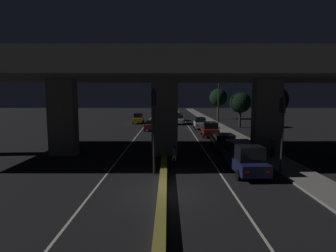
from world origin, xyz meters
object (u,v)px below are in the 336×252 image
object	(u,v)px
car_dark_red_third	(210,129)
pedestrian_on_sidewalk	(273,147)
traffic_light_left_of_median	(154,116)
car_taxi_yellow_second_oncoming	(139,118)
motorcycle_white_filtering_near	(175,156)
street_lamp	(217,97)
car_dark_blue_second	(224,142)
car_white_fifth	(179,119)
traffic_light_right_of_median	(283,120)
car_grey_sixth	(177,117)
car_white_fourth	(200,123)
car_dark_red_lead_oncoming	(152,125)
car_dark_blue_lead	(245,157)

from	to	relation	value
car_dark_red_third	pedestrian_on_sidewalk	size ratio (longest dim) A/B	2.81
traffic_light_left_of_median	car_taxi_yellow_second_oncoming	size ratio (longest dim) A/B	1.36
motorcycle_white_filtering_near	street_lamp	bearing A→B (deg)	-13.61
traffic_light_left_of_median	street_lamp	world-z (taller)	street_lamp
car_dark_blue_second	pedestrian_on_sidewalk	bearing A→B (deg)	-133.67
car_white_fifth	traffic_light_right_of_median	bearing A→B (deg)	-168.59
car_taxi_yellow_second_oncoming	motorcycle_white_filtering_near	xyz separation A→B (m)	(5.98, -29.52, -0.34)
traffic_light_right_of_median	car_dark_red_third	xyz separation A→B (m)	(-2.06, 16.04, -2.57)
street_lamp	car_grey_sixth	bearing A→B (deg)	114.85
car_white_fourth	car_grey_sixth	size ratio (longest dim) A/B	0.96
car_dark_red_third	pedestrian_on_sidewalk	bearing A→B (deg)	-162.50
car_dark_red_lead_oncoming	motorcycle_white_filtering_near	distance (m)	19.96
car_grey_sixth	car_dark_red_lead_oncoming	bearing A→B (deg)	165.93
car_taxi_yellow_second_oncoming	car_dark_red_third	bearing A→B (deg)	34.07
car_dark_red_lead_oncoming	street_lamp	bearing A→B (deg)	108.29
car_dark_blue_lead	car_grey_sixth	world-z (taller)	car_dark_blue_lead
traffic_light_right_of_median	street_lamp	world-z (taller)	street_lamp
car_white_fifth	motorcycle_white_filtering_near	world-z (taller)	car_white_fifth
car_dark_red_third	traffic_light_right_of_median	bearing A→B (deg)	-170.34
traffic_light_left_of_median	car_grey_sixth	size ratio (longest dim) A/B	1.24
car_white_fifth	car_taxi_yellow_second_oncoming	world-z (taller)	car_taxi_yellow_second_oncoming
street_lamp	pedestrian_on_sidewalk	distance (m)	21.15
pedestrian_on_sidewalk	car_white_fifth	bearing A→B (deg)	103.83
traffic_light_left_of_median	car_white_fifth	bearing A→B (deg)	84.85
pedestrian_on_sidewalk	car_dark_red_lead_oncoming	bearing A→B (deg)	121.19
traffic_light_left_of_median	street_lamp	bearing A→B (deg)	71.17
car_dark_blue_second	car_taxi_yellow_second_oncoming	xyz separation A→B (m)	(-10.70, 24.41, 0.16)
car_white_fifth	car_dark_red_lead_oncoming	xyz separation A→B (m)	(-4.30, -8.77, -0.15)
motorcycle_white_filtering_near	car_dark_red_lead_oncoming	bearing A→B (deg)	12.26
car_dark_red_lead_oncoming	car_dark_red_third	bearing A→B (deg)	54.25
car_white_fifth	pedestrian_on_sidewalk	world-z (taller)	pedestrian_on_sidewalk
traffic_light_left_of_median	car_dark_blue_second	bearing A→B (deg)	50.96
traffic_light_right_of_median	car_dark_red_lead_oncoming	size ratio (longest dim) A/B	1.18
traffic_light_right_of_median	street_lamp	size ratio (longest dim) A/B	0.63
traffic_light_right_of_median	car_taxi_yellow_second_oncoming	xyz separation A→B (m)	(-12.82, 31.93, -2.55)
car_dark_red_third	car_taxi_yellow_second_oncoming	bearing A→B (deg)	36.44
car_grey_sixth	car_dark_red_third	bearing A→B (deg)	-169.51
car_dark_blue_lead	car_dark_red_lead_oncoming	size ratio (longest dim) A/B	1.11
street_lamp	motorcycle_white_filtering_near	distance (m)	24.01
motorcycle_white_filtering_near	car_dark_blue_lead	bearing A→B (deg)	-110.80
traffic_light_left_of_median	car_taxi_yellow_second_oncoming	distance (m)	32.39
street_lamp	car_taxi_yellow_second_oncoming	size ratio (longest dim) A/B	2.00
car_dark_red_lead_oncoming	pedestrian_on_sidewalk	xyz separation A→B (m)	(10.89, -17.99, 0.20)
car_dark_red_third	car_white_fourth	world-z (taller)	car_dark_red_third
traffic_light_left_of_median	car_white_fifth	world-z (taller)	traffic_light_left_of_median
traffic_light_right_of_median	car_dark_red_third	bearing A→B (deg)	97.33
car_dark_blue_lead	motorcycle_white_filtering_near	bearing A→B (deg)	63.42
street_lamp	car_dark_blue_lead	world-z (taller)	street_lamp
street_lamp	car_white_fifth	xyz separation A→B (m)	(-5.71, 6.00, -3.97)
traffic_light_left_of_median	motorcycle_white_filtering_near	size ratio (longest dim) A/B	2.90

